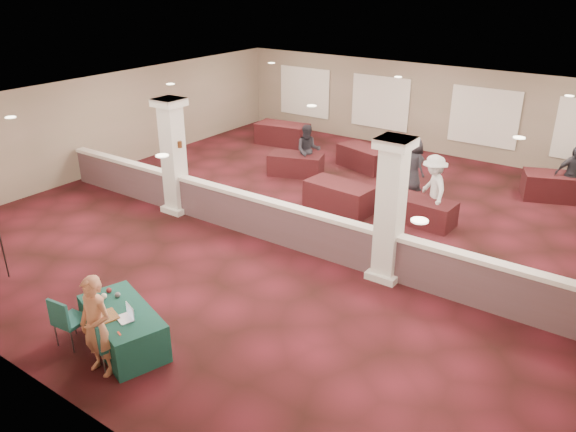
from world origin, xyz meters
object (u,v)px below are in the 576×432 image
Objects in this scene: far_table_front_left at (296,164)px; attendee_d at (414,165)px; attendee_a at (308,150)px; attendee_c at (572,174)px; attendee_b at (433,188)px; far_table_front_center at (339,197)px; far_table_front_right at (422,211)px; far_table_back_left at (283,134)px; near_table at (123,328)px; far_table_back_center at (364,158)px; conf_chair_main at (104,339)px; far_table_back_right at (557,187)px; woman at (96,326)px; conf_chair_side at (66,318)px.

far_table_front_left is 1.07× the size of attendee_d.
attendee_a is 1.01× the size of attendee_c.
attendee_b reaches higher than far_table_front_left.
far_table_front_center is 1.14× the size of far_table_front_right.
attendee_b is at bearing -25.41° from far_table_back_left.
attendee_a is 3.49m from attendee_d.
far_table_front_center is at bearing -40.40° from far_table_back_left.
far_table_back_center is at bearing 114.21° from near_table.
near_table is at bearing -89.71° from far_table_front_center.
attendee_c reaches higher than near_table.
conf_chair_main is 10.48m from far_table_front_left.
conf_chair_main is 13.68m from attendee_c.
attendee_a is at bearing -160.95° from far_table_back_right.
attendee_d is at bearing 14.20° from far_table_front_left.
near_table is at bearing -66.78° from far_table_back_left.
attendee_b reaches higher than far_table_back_right.
attendee_b is (0.10, 0.33, 0.58)m from far_table_front_right.
far_table_front_right is (2.02, 8.78, -0.24)m from conf_chair_main.
attendee_d is at bearing 105.57° from conf_chair_main.
woman is 13.67m from far_table_back_right.
attendee_c is (4.88, 12.88, -0.07)m from woman.
conf_chair_main reaches higher than near_table.
attendee_a reaches higher than conf_chair_main.
far_table_back_right reaches higher than far_table_back_center.
far_table_front_left is at bearing -128.60° from far_table_back_center.
far_table_back_right reaches higher than far_table_front_left.
conf_chair_side is 0.59× the size of attendee_a.
attendee_a is (0.34, 0.21, 0.49)m from far_table_front_left.
attendee_a is at bearing 44.50° from attendee_d.
attendee_d reaches higher than near_table.
near_table is 1.01m from conf_chair_side.
attendee_a is 1.04× the size of attendee_d.
attendee_b is at bearing 73.05° from far_table_front_right.
woman is 0.98× the size of attendee_b.
conf_chair_main is 0.56× the size of far_table_front_left.
attendee_b is 1.13× the size of attendee_d.
far_table_front_left is 5.16m from far_table_front_right.
conf_chair_main is 10.60m from attendee_a.
attendee_d is (-1.35, 1.88, -0.10)m from attendee_b.
attendee_d is (0.75, 11.10, -0.09)m from woman.
far_table_front_center is at bearing 100.80° from attendee_d.
conf_chair_main is at bearing -102.95° from far_table_front_right.
far_table_back_right is 1.15× the size of attendee_c.
far_table_front_right is at bearing 96.62° from conf_chair_main.
attendee_c is (4.90, 12.77, 0.26)m from conf_chair_main.
attendee_b reaches higher than conf_chair_side.
near_table is 9.97m from attendee_a.
near_table is 1.10× the size of far_table_front_left.
woman is at bearing -87.92° from far_table_front_center.
attendee_d is at bearing 119.55° from far_table_front_right.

